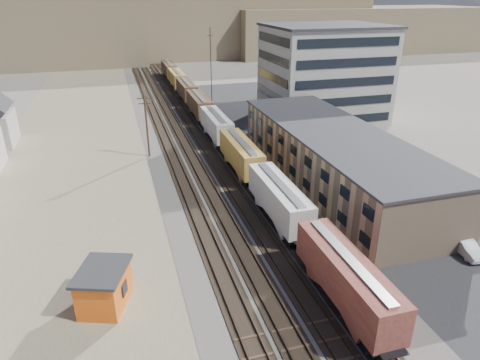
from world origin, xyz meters
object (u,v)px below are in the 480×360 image
object	(u,v)px
maintenance_shed	(104,287)
freight_train	(207,114)
utility_pole_north	(147,124)
parked_car_blue	(360,136)
parked_car_white	(466,247)

from	to	relation	value
maintenance_shed	freight_train	bearing A→B (deg)	68.02
utility_pole_north	maintenance_shed	xyz separation A→B (m)	(-6.91, -34.92, -3.46)
freight_train	maintenance_shed	world-z (taller)	freight_train
utility_pole_north	parked_car_blue	world-z (taller)	utility_pole_north
freight_train	parked_car_blue	world-z (taller)	freight_train
utility_pole_north	parked_car_white	size ratio (longest dim) A/B	2.17
utility_pole_north	parked_car_white	bearing A→B (deg)	-53.10
maintenance_shed	parked_car_white	distance (m)	34.86
utility_pole_north	maintenance_shed	distance (m)	35.76
utility_pole_north	parked_car_white	xyz separation A→B (m)	(27.87, -37.11, -4.54)
freight_train	parked_car_blue	bearing A→B (deg)	-31.50
maintenance_shed	parked_car_blue	xyz separation A→B (m)	(43.56, 32.66, -1.11)
parked_car_white	parked_car_blue	distance (m)	35.94
freight_train	maintenance_shed	distance (m)	51.33
maintenance_shed	parked_car_blue	size ratio (longest dim) A/B	1.13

